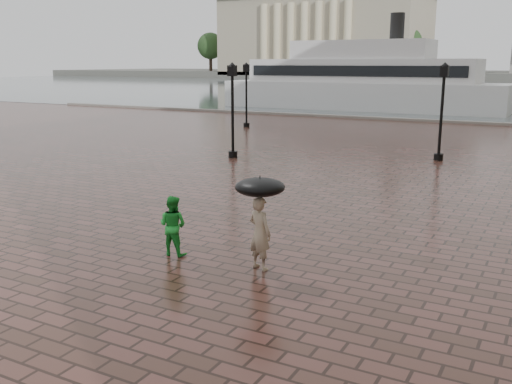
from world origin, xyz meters
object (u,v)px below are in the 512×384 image
Objects in this scene: street_lamps at (297,103)px; child_pedestrian at (173,225)px; ferry_near at (361,81)px; adult_pedestrian at (260,233)px.

street_lamps is 10.61× the size of child_pedestrian.
street_lamps is at bearing -78.22° from child_pedestrian.
street_lamps is 19.24m from child_pedestrian.
street_lamps is at bearing -78.43° from ferry_near.
ferry_near reaches higher than street_lamps.
child_pedestrian is (5.14, -18.47, -1.60)m from street_lamps.
ferry_near is (-10.10, 44.57, 1.99)m from child_pedestrian.
adult_pedestrian is at bearing 179.57° from child_pedestrian.
ferry_near is (-12.39, 44.44, 1.89)m from adult_pedestrian.
ferry_near reaches higher than child_pedestrian.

